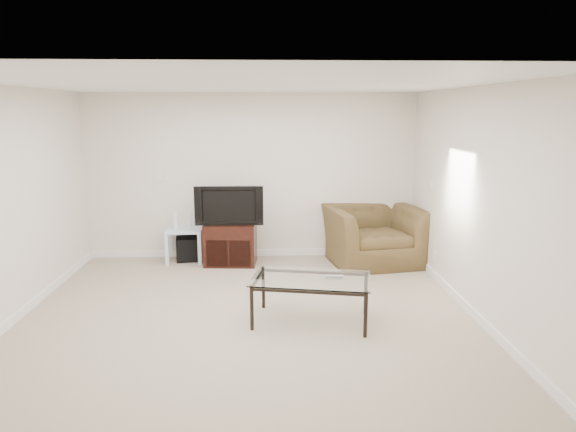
{
  "coord_description": "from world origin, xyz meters",
  "views": [
    {
      "loc": [
        0.22,
        -5.29,
        2.24
      ],
      "look_at": [
        0.5,
        1.2,
        0.9
      ],
      "focal_mm": 32.0,
      "sensor_mm": 36.0,
      "label": 1
    }
  ],
  "objects_px": {
    "tv_stand": "(231,243)",
    "side_table": "(185,244)",
    "television": "(229,205)",
    "recliner": "(373,226)",
    "subwoofer": "(188,248)",
    "coffee_table": "(311,300)"
  },
  "relations": [
    {
      "from": "side_table",
      "to": "recliner",
      "type": "height_order",
      "value": "recliner"
    },
    {
      "from": "television",
      "to": "subwoofer",
      "type": "height_order",
      "value": "television"
    },
    {
      "from": "side_table",
      "to": "subwoofer",
      "type": "bearing_deg",
      "value": 34.55
    },
    {
      "from": "television",
      "to": "recliner",
      "type": "height_order",
      "value": "television"
    },
    {
      "from": "side_table",
      "to": "recliner",
      "type": "distance_m",
      "value": 2.83
    },
    {
      "from": "side_table",
      "to": "recliner",
      "type": "xyz_separation_m",
      "value": [
        2.81,
        -0.23,
        0.31
      ]
    },
    {
      "from": "tv_stand",
      "to": "coffee_table",
      "type": "distance_m",
      "value": 2.4
    },
    {
      "from": "recliner",
      "to": "coffee_table",
      "type": "bearing_deg",
      "value": -127.22
    },
    {
      "from": "television",
      "to": "tv_stand",
      "type": "bearing_deg",
      "value": 86.45
    },
    {
      "from": "side_table",
      "to": "coffee_table",
      "type": "distance_m",
      "value": 2.92
    },
    {
      "from": "coffee_table",
      "to": "recliner",
      "type": "bearing_deg",
      "value": 62.63
    },
    {
      "from": "tv_stand",
      "to": "side_table",
      "type": "bearing_deg",
      "value": 168.33
    },
    {
      "from": "side_table",
      "to": "coffee_table",
      "type": "height_order",
      "value": "side_table"
    },
    {
      "from": "tv_stand",
      "to": "side_table",
      "type": "relative_size",
      "value": 1.39
    },
    {
      "from": "side_table",
      "to": "subwoofer",
      "type": "xyz_separation_m",
      "value": [
        0.03,
        0.02,
        -0.07
      ]
    },
    {
      "from": "television",
      "to": "recliner",
      "type": "relative_size",
      "value": 0.71
    },
    {
      "from": "tv_stand",
      "to": "television",
      "type": "relative_size",
      "value": 0.81
    },
    {
      "from": "side_table",
      "to": "coffee_table",
      "type": "xyz_separation_m",
      "value": [
        1.7,
        -2.38,
        -0.01
      ]
    },
    {
      "from": "subwoofer",
      "to": "coffee_table",
      "type": "xyz_separation_m",
      "value": [
        1.67,
        -2.4,
        0.06
      ]
    },
    {
      "from": "tv_stand",
      "to": "subwoofer",
      "type": "relative_size",
      "value": 2.15
    },
    {
      "from": "television",
      "to": "subwoofer",
      "type": "xyz_separation_m",
      "value": [
        -0.66,
        0.25,
        -0.72
      ]
    },
    {
      "from": "tv_stand",
      "to": "recliner",
      "type": "xyz_separation_m",
      "value": [
        2.11,
        -0.04,
        0.26
      ]
    }
  ]
}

